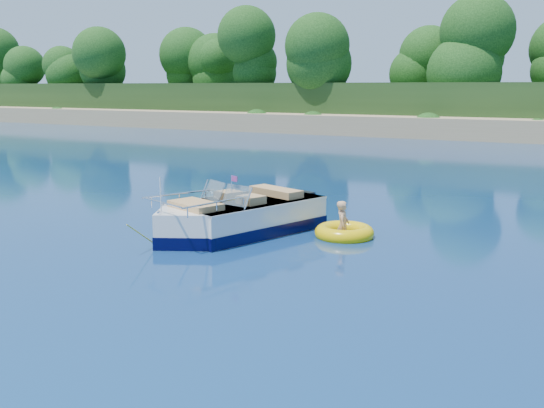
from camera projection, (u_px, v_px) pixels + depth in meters
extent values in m
plane|color=#0B1C4E|center=(242.00, 295.00, 10.96)|extent=(160.00, 160.00, 0.00)
cube|color=#9A8259|center=(515.00, 132.00, 43.67)|extent=(170.00, 8.00, 2.00)
cylinder|color=#311E10|center=(86.00, 94.00, 66.82)|extent=(0.44, 0.44, 2.80)
sphere|color=black|center=(84.00, 69.00, 66.31)|extent=(4.62, 4.62, 4.62)
cylinder|color=#311E10|center=(305.00, 93.00, 53.74)|extent=(0.44, 0.44, 3.20)
sphere|color=black|center=(305.00, 58.00, 53.16)|extent=(5.28, 5.28, 5.28)
cylinder|color=#311E10|center=(524.00, 92.00, 46.59)|extent=(0.44, 0.44, 3.60)
sphere|color=black|center=(528.00, 46.00, 45.94)|extent=(5.94, 5.94, 5.94)
cube|color=silver|center=(247.00, 220.00, 15.68)|extent=(3.16, 4.26, 1.06)
cube|color=silver|center=(190.00, 231.00, 14.49)|extent=(1.90, 1.90, 1.06)
cube|color=black|center=(247.00, 225.00, 15.71)|extent=(3.20, 4.31, 0.30)
cube|color=black|center=(190.00, 237.00, 14.51)|extent=(1.94, 1.94, 0.30)
cube|color=tan|center=(256.00, 207.00, 15.82)|extent=(2.40, 3.05, 0.10)
cube|color=silver|center=(247.00, 201.00, 15.58)|extent=(3.20, 4.27, 0.06)
cube|color=black|center=(304.00, 208.00, 17.05)|extent=(0.64, 0.52, 0.91)
cube|color=#8C9EA5|center=(214.00, 191.00, 15.39)|extent=(0.82, 0.60, 0.49)
cube|color=#8C9EA5|center=(237.00, 195.00, 14.73)|extent=(0.82, 0.41, 0.49)
cube|color=tan|center=(229.00, 199.00, 15.74)|extent=(0.71, 0.71, 0.40)
cube|color=tan|center=(251.00, 204.00, 15.08)|extent=(0.71, 0.71, 0.40)
cube|color=tan|center=(276.00, 195.00, 16.24)|extent=(1.67, 1.04, 0.38)
cube|color=tan|center=(196.00, 209.00, 14.51)|extent=(1.51, 1.15, 0.34)
cylinder|color=silver|center=(161.00, 195.00, 13.80)|extent=(0.04, 0.04, 0.86)
cube|color=red|center=(234.00, 179.00, 14.72)|extent=(0.21, 0.09, 0.14)
cube|color=silver|center=(159.00, 213.00, 13.84)|extent=(0.12, 0.09, 0.05)
cylinder|color=gold|center=(143.00, 236.00, 13.81)|extent=(0.04, 1.09, 0.77)
torus|color=#E9BD06|center=(344.00, 233.00, 15.18)|extent=(1.82, 1.82, 0.40)
torus|color=red|center=(344.00, 232.00, 15.18)|extent=(1.50, 1.50, 0.13)
imported|color=tan|center=(343.00, 237.00, 15.17)|extent=(0.53, 0.77, 1.39)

